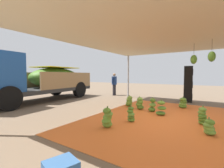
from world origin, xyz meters
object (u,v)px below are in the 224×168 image
Objects in this scene: banana_bunch_1 at (107,118)px; banana_bunch_3 at (209,127)px; banana_bunch_6 at (161,109)px; banana_bunch_8 at (203,117)px; banana_bunch_0 at (129,101)px; banana_bunch_4 at (152,105)px; cargo_truck_main at (36,79)px; worker_0 at (114,82)px; speaker_stack at (188,84)px; banana_bunch_5 at (140,104)px; banana_bunch_7 at (131,115)px; banana_bunch_2 at (183,103)px.

banana_bunch_1 is 1.40× the size of banana_bunch_3.
banana_bunch_1 reaches higher than banana_bunch_6.
banana_bunch_0 is at bearing 67.22° from banana_bunch_8.
banana_bunch_8 is (-0.77, -1.72, -0.01)m from banana_bunch_4.
banana_bunch_8 is at bearing -108.61° from banana_bunch_6.
cargo_truck_main is at bearing 108.03° from banana_bunch_0.
banana_bunch_1 is 2.73m from banana_bunch_8.
banana_bunch_1 is at bearing 111.76° from banana_bunch_3.
worker_0 is at bearing 42.37° from banana_bunch_0.
banana_bunch_4 is 0.36× the size of worker_0.
banana_bunch_5 is at bearing 155.55° from speaker_stack.
banana_bunch_7 is (-0.08, 2.03, 0.04)m from banana_bunch_3.
banana_bunch_0 is 3.04m from banana_bunch_1.
banana_bunch_7 is at bearing 175.44° from banana_bunch_4.
worker_0 reaches higher than banana_bunch_6.
banana_bunch_2 is (3.85, -1.31, -0.05)m from banana_bunch_1.
banana_bunch_6 is 0.29× the size of speaker_stack.
banana_bunch_7 is 2.03m from banana_bunch_8.
speaker_stack reaches higher than banana_bunch_2.
banana_bunch_5 is 1.05× the size of banana_bunch_7.
worker_0 is (3.29, 3.34, 0.67)m from banana_bunch_5.
banana_bunch_7 is (0.84, -0.29, -0.04)m from banana_bunch_1.
speaker_stack is at bearing -91.88° from worker_0.
banana_bunch_0 is 1.23× the size of banana_bunch_3.
banana_bunch_0 is 1.33m from banana_bunch_4.
banana_bunch_7 is at bearing 168.57° from speaker_stack.
banana_bunch_0 is 0.92× the size of banana_bunch_8.
banana_bunch_7 reaches higher than banana_bunch_3.
banana_bunch_6 is at bearing 173.27° from speaker_stack.
speaker_stack reaches higher than banana_bunch_3.
speaker_stack reaches higher than banana_bunch_0.
banana_bunch_4 is at bearing 165.27° from speaker_stack.
banana_bunch_0 is 1.03× the size of banana_bunch_2.
banana_bunch_0 is 1.86m from banana_bunch_6.
banana_bunch_8 reaches higher than banana_bunch_2.
banana_bunch_8 is 7.91m from cargo_truck_main.
banana_bunch_7 is at bearing -142.96° from worker_0.
banana_bunch_7 is at bearing -165.66° from banana_bunch_5.
banana_bunch_1 is at bearing 170.23° from banana_bunch_4.
cargo_truck_main is (-1.59, 4.87, 1.00)m from banana_bunch_0.
banana_bunch_5 is 0.28× the size of speaker_stack.
banana_bunch_6 reaches higher than banana_bunch_3.
banana_bunch_0 is 0.27× the size of speaker_stack.
banana_bunch_5 reaches higher than banana_bunch_3.
banana_bunch_4 is at bearing 52.18° from banana_bunch_6.
banana_bunch_1 reaches higher than banana_bunch_0.
banana_bunch_1 is at bearing -164.40° from banana_bunch_0.
banana_bunch_2 is 1.66m from banana_bunch_4.
banana_bunch_4 is (-1.40, 0.89, 0.03)m from banana_bunch_2.
banana_bunch_1 is at bearing 161.17° from banana_bunch_2.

